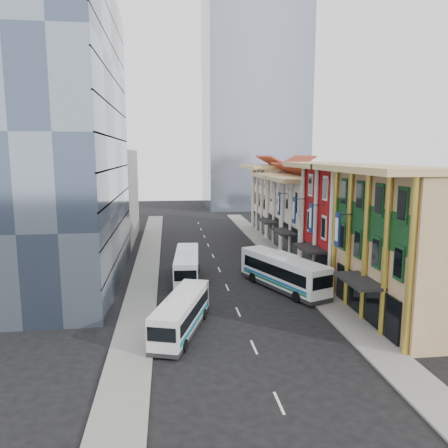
{
  "coord_description": "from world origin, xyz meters",
  "views": [
    {
      "loc": [
        -5.76,
        -27.33,
        13.39
      ],
      "look_at": [
        0.61,
        22.29,
        5.36
      ],
      "focal_mm": 35.0,
      "sensor_mm": 36.0,
      "label": 1
    }
  ],
  "objects": [
    {
      "name": "shophouse_red",
      "position": [
        14.0,
        17.0,
        6.0
      ],
      "size": [
        8.0,
        10.0,
        12.0
      ],
      "primitive_type": "cube",
      "color": "#A71214",
      "rests_on": "ground"
    },
    {
      "name": "shophouse_cream_far",
      "position": [
        14.0,
        46.0,
        5.5
      ],
      "size": [
        8.0,
        12.0,
        11.0
      ],
      "primitive_type": "cube",
      "color": "white",
      "rests_on": "ground"
    },
    {
      "name": "bus_right",
      "position": [
        5.44,
        13.7,
        1.86
      ],
      "size": [
        6.91,
        11.76,
        3.72
      ],
      "primitive_type": null,
      "rotation": [
        0.0,
        0.0,
        0.39
      ],
      "color": "white",
      "rests_on": "ground"
    },
    {
      "name": "shophouse_tan",
      "position": [
        14.0,
        5.0,
        6.0
      ],
      "size": [
        8.0,
        14.0,
        12.0
      ],
      "primitive_type": "cube",
      "color": "tan",
      "rests_on": "ground"
    },
    {
      "name": "sidewalk_right",
      "position": [
        8.5,
        22.0,
        0.07
      ],
      "size": [
        3.0,
        90.0,
        0.15
      ],
      "primitive_type": "cube",
      "color": "slate",
      "rests_on": "ground"
    },
    {
      "name": "bus_left_near",
      "position": [
        -4.93,
        4.27,
        1.54
      ],
      "size": [
        5.05,
        9.85,
        3.09
      ],
      "primitive_type": null,
      "rotation": [
        0.0,
        0.0,
        -0.31
      ],
      "color": "silver",
      "rests_on": "ground"
    },
    {
      "name": "bus_left_far",
      "position": [
        -3.93,
        18.03,
        1.69
      ],
      "size": [
        3.2,
        10.67,
        3.37
      ],
      "primitive_type": null,
      "rotation": [
        0.0,
        0.0,
        -0.07
      ],
      "color": "white",
      "rests_on": "ground"
    },
    {
      "name": "office_block_far",
      "position": [
        -16.0,
        42.0,
        7.0
      ],
      "size": [
        10.0,
        18.0,
        14.0
      ],
      "primitive_type": "cube",
      "color": "gray",
      "rests_on": "ground"
    },
    {
      "name": "shophouse_cream_mid",
      "position": [
        14.0,
        35.5,
        5.0
      ],
      "size": [
        8.0,
        9.0,
        10.0
      ],
      "primitive_type": "cube",
      "color": "white",
      "rests_on": "ground"
    },
    {
      "name": "sidewalk_left",
      "position": [
        -8.5,
        22.0,
        0.07
      ],
      "size": [
        3.0,
        90.0,
        0.15
      ],
      "primitive_type": "cube",
      "color": "slate",
      "rests_on": "ground"
    },
    {
      "name": "shophouse_cream_near",
      "position": [
        14.0,
        26.5,
        5.0
      ],
      "size": [
        8.0,
        9.0,
        10.0
      ],
      "primitive_type": "cube",
      "color": "white",
      "rests_on": "ground"
    },
    {
      "name": "ground",
      "position": [
        0.0,
        0.0,
        0.0
      ],
      "size": [
        200.0,
        200.0,
        0.0
      ],
      "primitive_type": "plane",
      "color": "black",
      "rests_on": "ground"
    },
    {
      "name": "office_tower",
      "position": [
        -17.0,
        19.0,
        15.0
      ],
      "size": [
        12.0,
        26.0,
        30.0
      ],
      "primitive_type": "cube",
      "color": "#3F4D64",
      "rests_on": "ground"
    }
  ]
}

